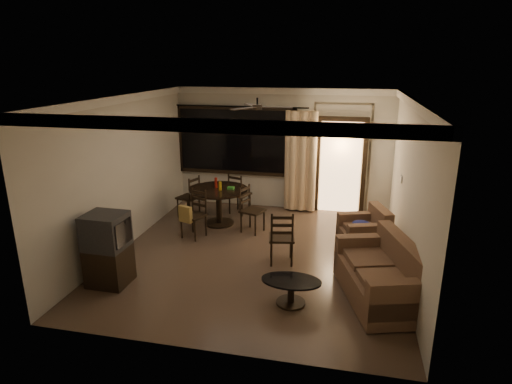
% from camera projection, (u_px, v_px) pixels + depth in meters
% --- Properties ---
extents(ground, '(5.50, 5.50, 0.00)m').
position_uv_depth(ground, '(257.00, 255.00, 7.75)').
color(ground, '#7F6651').
rests_on(ground, ground).
extents(room_shell, '(5.50, 6.70, 5.50)m').
position_uv_depth(room_shell, '(304.00, 139.00, 8.75)').
color(room_shell, beige).
rests_on(room_shell, ground).
extents(dining_table, '(1.25, 1.25, 1.00)m').
position_uv_depth(dining_table, '(219.00, 196.00, 9.07)').
color(dining_table, black).
rests_on(dining_table, ground).
extents(dining_chair_west, '(0.54, 0.54, 0.95)m').
position_uv_depth(dining_chair_west, '(189.00, 205.00, 9.59)').
color(dining_chair_west, black).
rests_on(dining_chair_west, ground).
extents(dining_chair_east, '(0.54, 0.54, 0.95)m').
position_uv_depth(dining_chair_east, '(252.00, 218.00, 8.75)').
color(dining_chair_east, black).
rests_on(dining_chair_east, ground).
extents(dining_chair_south, '(0.54, 0.57, 0.95)m').
position_uv_depth(dining_chair_south, '(193.00, 223.00, 8.47)').
color(dining_chair_south, black).
rests_on(dining_chair_south, ground).
extents(dining_chair_north, '(0.54, 0.54, 0.95)m').
position_uv_depth(dining_chair_north, '(240.00, 201.00, 9.81)').
color(dining_chair_north, black).
rests_on(dining_chair_north, ground).
extents(tv_cabinet, '(0.63, 0.56, 1.16)m').
position_uv_depth(tv_cabinet, '(108.00, 249.00, 6.61)').
color(tv_cabinet, black).
rests_on(tv_cabinet, ground).
extents(sofa, '(1.34, 1.86, 0.90)m').
position_uv_depth(sofa, '(383.00, 277.00, 6.22)').
color(sofa, '#44251F').
rests_on(sofa, ground).
extents(armchair, '(1.00, 1.00, 0.80)m').
position_uv_depth(armchair, '(366.00, 233.00, 7.87)').
color(armchair, '#44251F').
rests_on(armchair, ground).
extents(coffee_table, '(0.87, 0.52, 0.38)m').
position_uv_depth(coffee_table, '(291.00, 288.00, 6.13)').
color(coffee_table, black).
rests_on(coffee_table, ground).
extents(side_chair, '(0.50, 0.50, 0.97)m').
position_uv_depth(side_chair, '(281.00, 247.00, 7.39)').
color(side_chair, black).
rests_on(side_chair, ground).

